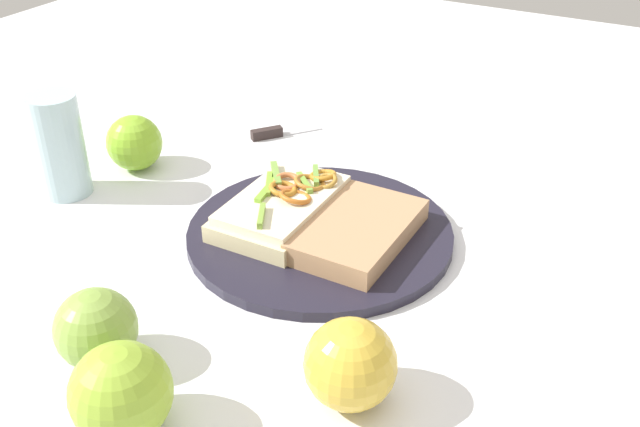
# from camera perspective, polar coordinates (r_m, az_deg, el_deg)

# --- Properties ---
(ground_plane) EXTENTS (2.00, 2.00, 0.00)m
(ground_plane) POSITION_cam_1_polar(r_m,az_deg,el_deg) (0.82, 0.00, -1.92)
(ground_plane) COLOR white
(ground_plane) RESTS_ON ground
(plate) EXTENTS (0.30, 0.30, 0.01)m
(plate) POSITION_cam_1_polar(r_m,az_deg,el_deg) (0.82, 0.00, -1.56)
(plate) COLOR #211E2D
(plate) RESTS_ON ground_plane
(sandwich) EXTENTS (0.10, 0.17, 0.04)m
(sandwich) POSITION_cam_1_polar(r_m,az_deg,el_deg) (0.83, -2.78, 0.64)
(sandwich) COLOR beige
(sandwich) RESTS_ON plate
(bread_slice_side) EXTENTS (0.10, 0.16, 0.02)m
(bread_slice_side) POSITION_cam_1_polar(r_m,az_deg,el_deg) (0.79, 3.02, -1.34)
(bread_slice_side) COLOR tan
(bread_slice_side) RESTS_ON plate
(apple_0) EXTENTS (0.10, 0.10, 0.07)m
(apple_0) POSITION_cam_1_polar(r_m,az_deg,el_deg) (0.98, -14.25, 5.36)
(apple_0) COLOR #86BC2B
(apple_0) RESTS_ON ground_plane
(apple_1) EXTENTS (0.10, 0.10, 0.07)m
(apple_1) POSITION_cam_1_polar(r_m,az_deg,el_deg) (0.67, -17.03, -8.56)
(apple_1) COLOR #84A944
(apple_1) RESTS_ON ground_plane
(apple_2) EXTENTS (0.11, 0.11, 0.08)m
(apple_2) POSITION_cam_1_polar(r_m,az_deg,el_deg) (0.61, 2.37, -11.63)
(apple_2) COLOR gold
(apple_2) RESTS_ON ground_plane
(apple_3) EXTENTS (0.10, 0.10, 0.08)m
(apple_3) POSITION_cam_1_polar(r_m,az_deg,el_deg) (0.60, -15.24, -13.28)
(apple_3) COLOR #90B833
(apple_3) RESTS_ON ground_plane
(drinking_glass) EXTENTS (0.06, 0.06, 0.13)m
(drinking_glass) POSITION_cam_1_polar(r_m,az_deg,el_deg) (0.94, -19.62, 5.00)
(drinking_glass) COLOR silver
(drinking_glass) RESTS_ON ground_plane
(knife) EXTENTS (0.07, 0.09, 0.01)m
(knife) POSITION_cam_1_polar(r_m,az_deg,el_deg) (1.06, -3.44, 6.31)
(knife) COLOR silver
(knife) RESTS_ON ground_plane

